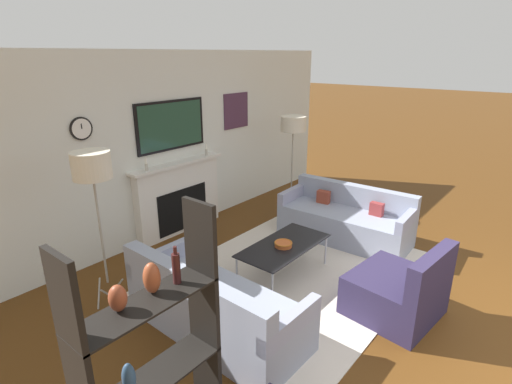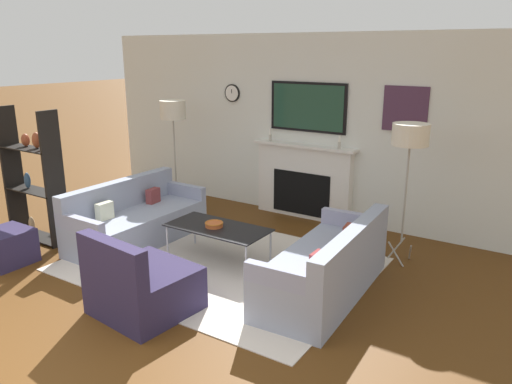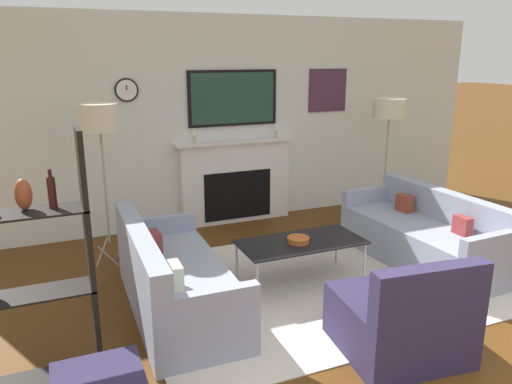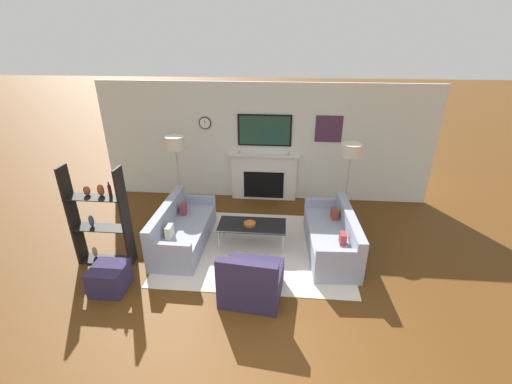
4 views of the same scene
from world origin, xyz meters
TOP-DOWN VIEW (x-y plane):
  - fireplace_wall at (0.00, 4.93)m, footprint 7.57×0.28m
  - area_rug at (0.00, 2.71)m, footprint 3.39×2.57m
  - couch_left at (-1.39, 2.71)m, footprint 0.82×1.89m
  - couch_right at (1.38, 2.71)m, footprint 0.86×1.92m
  - armchair at (0.04, 1.40)m, footprint 0.95×0.92m
  - coffee_table at (-0.08, 2.79)m, footprint 1.24×0.60m
  - decorative_bowl at (-0.12, 2.78)m, footprint 0.22×0.22m
  - floor_lamp_left at (-1.78, 3.96)m, footprint 0.39×0.39m
  - floor_lamp_right at (1.78, 3.96)m, footprint 0.42×0.42m
  - shelf_unit at (-2.56, 2.07)m, footprint 0.95×0.28m

SIDE VIEW (x-z plane):
  - area_rug at x=0.00m, z-range 0.00..0.01m
  - armchair at x=0.04m, z-range -0.14..0.69m
  - couch_left at x=-1.39m, z-range -0.12..0.68m
  - couch_right at x=1.38m, z-range -0.10..0.68m
  - coffee_table at x=-0.08m, z-range 0.19..0.63m
  - decorative_bowl at x=-0.12m, z-range 0.44..0.49m
  - shelf_unit at x=-2.56m, z-range -0.03..1.73m
  - fireplace_wall at x=0.00m, z-range -0.12..2.58m
  - floor_lamp_right at x=1.78m, z-range 0.69..2.36m
  - floor_lamp_left at x=-1.78m, z-range 0.70..2.44m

